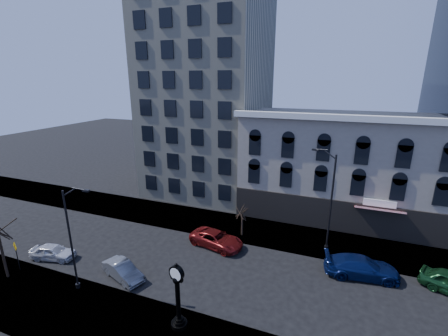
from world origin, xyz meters
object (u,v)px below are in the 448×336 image
at_px(warning_sign, 16,251).
at_px(street_clock, 178,299).
at_px(car_near_b, 123,271).
at_px(car_near_a, 53,252).
at_px(street_lamp_near, 74,213).

bearing_deg(warning_sign, street_clock, 18.53).
height_order(warning_sign, car_near_b, warning_sign).
distance_m(warning_sign, car_near_a, 2.94).
distance_m(street_lamp_near, warning_sign, 8.48).
distance_m(street_clock, warning_sign, 15.73).
xyz_separation_m(car_near_a, car_near_b, (7.77, -0.02, 0.00)).
relative_size(warning_sign, car_near_a, 0.66).
bearing_deg(street_lamp_near, street_clock, -12.82).
relative_size(street_lamp_near, car_near_b, 2.06).
bearing_deg(warning_sign, car_near_a, 85.82).
bearing_deg(car_near_a, street_lamp_near, -123.72).
relative_size(street_lamp_near, car_near_a, 2.13).
height_order(street_clock, car_near_a, street_clock).
xyz_separation_m(street_clock, warning_sign, (-15.71, 0.52, -0.31)).
bearing_deg(street_clock, warning_sign, -169.79).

